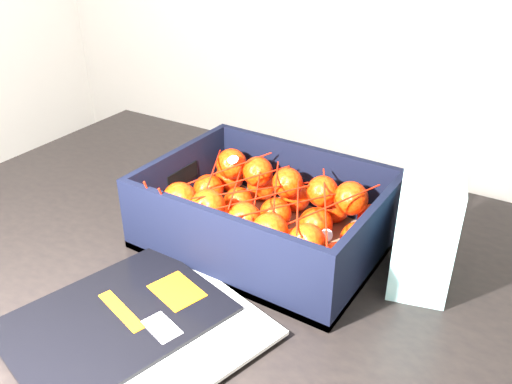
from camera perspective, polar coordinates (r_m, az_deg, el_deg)
The scene contains 6 objects.
table at distance 0.97m, azimuth -3.18°, elevation -10.29°, with size 1.22×0.83×0.75m.
magazine_stack at distance 0.75m, azimuth -12.83°, elevation -14.18°, with size 0.35×0.35×0.02m.
produce_crate at distance 0.90m, azimuth 1.04°, elevation -3.10°, with size 0.38×0.28×0.13m.
clementine_heap at distance 0.89m, azimuth 0.97°, elevation -2.31°, with size 0.36×0.27×0.10m.
mesh_net at distance 0.86m, azimuth 0.14°, elevation -0.04°, with size 0.31×0.25×0.09m.
retail_carton at distance 0.82m, azimuth 17.47°, elevation -3.82°, with size 0.08×0.12×0.18m, color white.
Camera 1 is at (0.79, -0.34, 1.26)m, focal length 37.67 mm.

